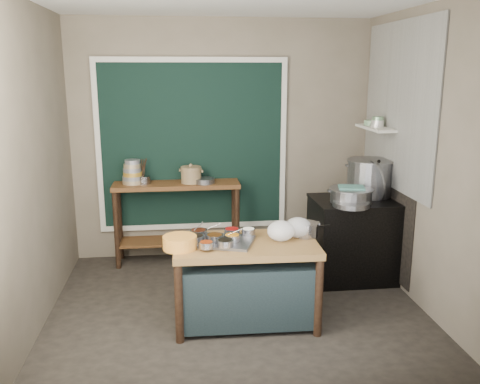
{
  "coord_description": "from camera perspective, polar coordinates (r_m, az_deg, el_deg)",
  "views": [
    {
      "loc": [
        -0.5,
        -4.47,
        2.22
      ],
      "look_at": [
        0.07,
        0.25,
        1.07
      ],
      "focal_mm": 38.0,
      "sensor_mm": 36.0,
      "label": 1
    }
  ],
  "objects": [
    {
      "name": "back_counter",
      "position": [
        6.01,
        -7.03,
        -3.39
      ],
      "size": [
        1.45,
        0.4,
        0.95
      ],
      "primitive_type": "cube",
      "color": "brown",
      "rests_on": "floor"
    },
    {
      "name": "right_wall",
      "position": [
        5.08,
        19.74,
        3.5
      ],
      "size": [
        0.02,
        3.0,
        2.8
      ],
      "primitive_type": "cube",
      "color": "#746959",
      "rests_on": "floor"
    },
    {
      "name": "tile_panel",
      "position": [
        5.51,
        17.34,
        9.13
      ],
      "size": [
        0.02,
        1.7,
        1.7
      ],
      "primitive_type": "cube",
      "color": "#B2B2AA",
      "rests_on": "right_wall"
    },
    {
      "name": "wide_bowl",
      "position": [
        5.83,
        -4.0,
        1.26
      ],
      "size": [
        0.3,
        0.3,
        0.06
      ],
      "primitive_type": "cylinder",
      "rotation": [
        0.0,
        0.0,
        0.36
      ],
      "color": "gray",
      "rests_on": "back_counter"
    },
    {
      "name": "floor",
      "position": [
        5.02,
        -0.41,
        -12.77
      ],
      "size": [
        3.5,
        3.0,
        0.02
      ],
      "primitive_type": "cube",
      "color": "#2F2A24",
      "rests_on": "ground"
    },
    {
      "name": "yellow_basin",
      "position": [
        4.31,
        -6.78,
        -5.65
      ],
      "size": [
        0.35,
        0.35,
        0.11
      ],
      "primitive_type": "cylinder",
      "rotation": [
        0.0,
        0.0,
        0.26
      ],
      "color": "gold",
      "rests_on": "prep_table"
    },
    {
      "name": "pot_lid",
      "position": [
        5.51,
        15.0,
        1.29
      ],
      "size": [
        0.12,
        0.43,
        0.42
      ],
      "primitive_type": "cylinder",
      "rotation": [
        0.0,
        1.36,
        0.03
      ],
      "color": "gray",
      "rests_on": "stove_top"
    },
    {
      "name": "bowl_stack",
      "position": [
        5.91,
        -11.94,
        2.08
      ],
      "size": [
        0.24,
        0.24,
        0.28
      ],
      "color": "tan",
      "rests_on": "back_counter"
    },
    {
      "name": "stock_pot",
      "position": [
        5.68,
        14.3,
        1.56
      ],
      "size": [
        0.52,
        0.52,
        0.4
      ],
      "primitive_type": null,
      "rotation": [
        0.0,
        0.0,
        -0.02
      ],
      "color": "gray",
      "rests_on": "stove_top"
    },
    {
      "name": "soot_patch",
      "position": [
        5.79,
        16.19,
        -2.17
      ],
      "size": [
        0.01,
        1.3,
        1.3
      ],
      "primitive_type": "cube",
      "color": "black",
      "rests_on": "right_wall"
    },
    {
      "name": "condiment_bowls",
      "position": [
        4.42,
        -2.61,
        -5.09
      ],
      "size": [
        0.63,
        0.45,
        0.06
      ],
      "color": "gray",
      "rests_on": "condiment_tray"
    },
    {
      "name": "prep_table",
      "position": [
        4.59,
        0.64,
        -10.08
      ],
      "size": [
        1.27,
        0.75,
        0.75
      ],
      "primitive_type": "cube",
      "rotation": [
        0.0,
        0.0,
        -0.03
      ],
      "color": "brown",
      "rests_on": "floor"
    },
    {
      "name": "curtain_frame",
      "position": [
        6.0,
        -5.35,
        5.19
      ],
      "size": [
        2.22,
        0.03,
        2.02
      ],
      "primitive_type": null,
      "color": "beige",
      "rests_on": "back_wall"
    },
    {
      "name": "ceramic_crock",
      "position": [
        5.86,
        -5.52,
        1.84
      ],
      "size": [
        0.32,
        0.32,
        0.17
      ],
      "primitive_type": null,
      "rotation": [
        0.0,
        0.0,
        -0.37
      ],
      "color": "olive",
      "rests_on": "back_counter"
    },
    {
      "name": "wall_shelf",
      "position": [
        5.77,
        15.0,
        6.96
      ],
      "size": [
        0.22,
        0.7,
        0.03
      ],
      "primitive_type": "cube",
      "color": "beige",
      "rests_on": "right_wall"
    },
    {
      "name": "left_wall",
      "position": [
        4.72,
        -22.22,
        2.57
      ],
      "size": [
        0.02,
        3.0,
        2.8
      ],
      "primitive_type": "cube",
      "color": "#746959",
      "rests_on": "floor"
    },
    {
      "name": "stove_block",
      "position": [
        5.65,
        12.74,
        -5.3
      ],
      "size": [
        0.9,
        0.68,
        0.85
      ],
      "primitive_type": "cube",
      "color": "black",
      "rests_on": "floor"
    },
    {
      "name": "shallow_pan",
      "position": [
        5.22,
        12.37,
        -1.34
      ],
      "size": [
        0.4,
        0.4,
        0.05
      ],
      "primitive_type": "cylinder",
      "rotation": [
        0.0,
        0.0,
        -0.1
      ],
      "color": "gray",
      "rests_on": "stove_top"
    },
    {
      "name": "utensil_cup",
      "position": [
        5.9,
        -10.74,
        1.35
      ],
      "size": [
        0.18,
        0.18,
        0.09
      ],
      "primitive_type": "cylinder",
      "rotation": [
        0.0,
        0.0,
        0.22
      ],
      "color": "gray",
      "rests_on": "back_counter"
    },
    {
      "name": "shelf_bowl_stack",
      "position": [
        5.72,
        15.19,
        7.58
      ],
      "size": [
        0.14,
        0.14,
        0.11
      ],
      "color": "silver",
      "rests_on": "wall_shelf"
    },
    {
      "name": "saucepan",
      "position": [
        4.64,
        7.4,
        -4.19
      ],
      "size": [
        0.28,
        0.28,
        0.13
      ],
      "primitive_type": null,
      "rotation": [
        0.0,
        0.0,
        0.24
      ],
      "color": "gray",
      "rests_on": "prep_table"
    },
    {
      "name": "plastic_bag_a",
      "position": [
        4.48,
        4.62,
        -4.37
      ],
      "size": [
        0.26,
        0.23,
        0.18
      ],
      "primitive_type": "ellipsoid",
      "rotation": [
        0.0,
        0.0,
        -0.1
      ],
      "color": "white",
      "rests_on": "prep_table"
    },
    {
      "name": "stove_top",
      "position": [
        5.52,
        12.98,
        -0.97
      ],
      "size": [
        0.92,
        0.69,
        0.03
      ],
      "primitive_type": "cube",
      "color": "black",
      "rests_on": "stove_block"
    },
    {
      "name": "steamer",
      "position": [
        5.37,
        12.36,
        -0.37
      ],
      "size": [
        0.49,
        0.49,
        0.15
      ],
      "primitive_type": null,
      "rotation": [
        0.0,
        0.0,
        -0.08
      ],
      "color": "gray",
      "rests_on": "stove_top"
    },
    {
      "name": "green_cloth",
      "position": [
        5.35,
        12.41,
        0.51
      ],
      "size": [
        0.29,
        0.25,
        0.02
      ],
      "primitive_type": "cube",
      "rotation": [
        0.0,
        0.0,
        -0.2
      ],
      "color": "#4F897C",
      "rests_on": "steamer"
    },
    {
      "name": "back_wall",
      "position": [
        6.06,
        -2.05,
        5.8
      ],
      "size": [
        3.5,
        0.02,
        2.8
      ],
      "primitive_type": "cube",
      "color": "#746959",
      "rests_on": "floor"
    },
    {
      "name": "condiment_tray",
      "position": [
        4.45,
        -2.11,
        -5.56
      ],
      "size": [
        0.64,
        0.54,
        0.02
      ],
      "primitive_type": "cube",
      "rotation": [
        0.0,
        0.0,
        -0.33
      ],
      "color": "gray",
      "rests_on": "prep_table"
    },
    {
      "name": "shelf_bowl_green",
      "position": [
        5.9,
        14.5,
        7.54
      ],
      "size": [
        0.16,
        0.16,
        0.06
      ],
      "primitive_type": "cylinder",
      "rotation": [
        0.0,
        0.0,
        0.04
      ],
      "color": "gray",
      "rests_on": "wall_shelf"
    },
    {
      "name": "plastic_bag_b",
      "position": [
        4.59,
        6.52,
        -3.98
      ],
      "size": [
        0.3,
        0.28,
        0.18
      ],
      "primitive_type": "ellipsoid",
      "rotation": [
        0.0,
        0.0,
        -0.38
      ],
      "color": "white",
      "rests_on": "prep_table"
    },
    {
      "name": "curtain_panel",
      "position": [
        6.01,
        -5.35,
        5.2
      ],
      "size": [
        2.1,
        0.02,
        1.9
      ],
      "primitive_type": "cube",
      "color": "black",
      "rests_on": "back_wall"
    }
  ]
}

